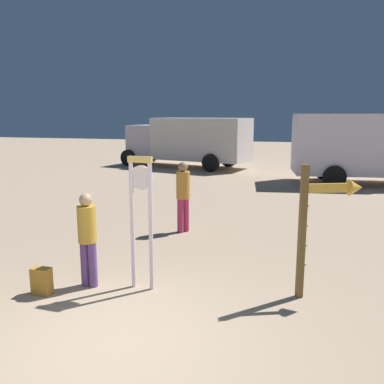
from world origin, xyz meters
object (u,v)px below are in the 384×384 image
at_px(backpack, 42,281).
at_px(person_distant, 183,193).
at_px(box_truck_far, 190,140).
at_px(person_near_clock, 87,235).
at_px(arrow_sign, 324,211).
at_px(standing_clock, 141,210).
at_px(box_truck_near, 363,146).

relative_size(backpack, person_distant, 0.25).
bearing_deg(person_distant, box_truck_far, 104.66).
distance_m(person_near_clock, box_truck_far, 16.12).
height_order(person_near_clock, backpack, person_near_clock).
distance_m(arrow_sign, person_near_clock, 3.86).
height_order(arrow_sign, box_truck_far, box_truck_far).
bearing_deg(backpack, standing_clock, 23.72).
bearing_deg(person_distant, standing_clock, -85.26).
xyz_separation_m(person_near_clock, person_distant, (0.63, 3.57, 0.08)).
distance_m(standing_clock, arrow_sign, 2.90).
bearing_deg(box_truck_far, person_near_clock, -80.72).
bearing_deg(person_near_clock, backpack, -139.98).
distance_m(arrow_sign, box_truck_near, 11.93).
xyz_separation_m(standing_clock, box_truck_far, (-3.51, 15.73, 0.15)).
xyz_separation_m(person_near_clock, box_truck_near, (5.85, 12.36, 0.70)).
height_order(backpack, person_distant, person_distant).
relative_size(standing_clock, box_truck_near, 0.35).
relative_size(person_near_clock, box_truck_far, 0.22).
bearing_deg(arrow_sign, standing_clock, -171.22).
bearing_deg(person_near_clock, box_truck_far, 99.28).
bearing_deg(box_truck_near, arrow_sign, -100.01).
relative_size(arrow_sign, box_truck_far, 0.29).
xyz_separation_m(person_distant, box_truck_near, (5.22, 8.79, 0.62)).
relative_size(standing_clock, box_truck_far, 0.30).
xyz_separation_m(person_near_clock, backpack, (-0.58, -0.49, -0.68)).
bearing_deg(standing_clock, box_truck_far, 102.57).
bearing_deg(backpack, arrow_sign, 14.15).
relative_size(person_distant, box_truck_near, 0.28).
bearing_deg(arrow_sign, box_truck_near, 79.99).
distance_m(backpack, box_truck_far, 16.56).
distance_m(person_near_clock, person_distant, 3.62).
height_order(standing_clock, backpack, standing_clock).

